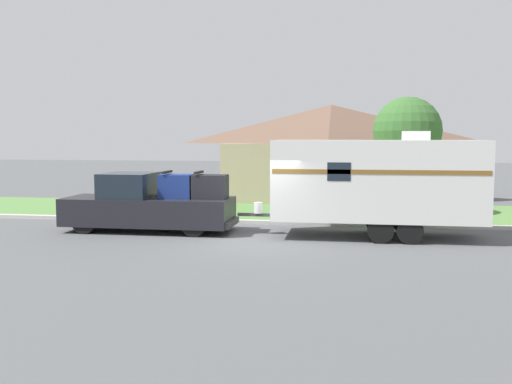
{
  "coord_description": "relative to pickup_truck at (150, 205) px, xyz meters",
  "views": [
    {
      "loc": [
        2.66,
        -16.91,
        3.18
      ],
      "look_at": [
        -0.3,
        1.57,
        1.4
      ],
      "focal_mm": 40.0,
      "sensor_mm": 36.0,
      "label": 1
    }
  ],
  "objects": [
    {
      "name": "ground_plane",
      "position": [
        3.96,
        -1.57,
        -0.91
      ],
      "size": [
        120.0,
        120.0,
        0.0
      ],
      "primitive_type": "plane",
      "color": "#515456"
    },
    {
      "name": "mailbox",
      "position": [
        9.58,
        2.76,
        0.05
      ],
      "size": [
        0.48,
        0.2,
        1.24
      ],
      "color": "brown",
      "rests_on": "ground_plane"
    },
    {
      "name": "tree_in_yard",
      "position": [
        9.05,
        5.73,
        2.54
      ],
      "size": [
        2.79,
        2.79,
        4.86
      ],
      "color": "brown",
      "rests_on": "ground_plane"
    },
    {
      "name": "curb_strip",
      "position": [
        3.96,
        2.18,
        -0.84
      ],
      "size": [
        80.0,
        0.3,
        0.14
      ],
      "color": "beige",
      "rests_on": "ground_plane"
    },
    {
      "name": "travel_trailer",
      "position": [
        7.57,
        -0.0,
        0.93
      ],
      "size": [
        7.78,
        2.44,
        3.39
      ],
      "color": "black",
      "rests_on": "ground_plane"
    },
    {
      "name": "pickup_truck",
      "position": [
        0.0,
        0.0,
        0.0
      ],
      "size": [
        5.82,
        2.02,
        2.07
      ],
      "color": "black",
      "rests_on": "ground_plane"
    },
    {
      "name": "lawn_strip",
      "position": [
        3.96,
        5.83,
        -0.89
      ],
      "size": [
        80.0,
        7.0,
        0.03
      ],
      "color": "#568442",
      "rests_on": "ground_plane"
    },
    {
      "name": "house_across_street",
      "position": [
        5.78,
        11.56,
        1.63
      ],
      "size": [
        11.27,
        6.85,
        4.9
      ],
      "color": "tan",
      "rests_on": "ground_plane"
    }
  ]
}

